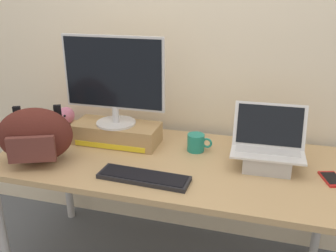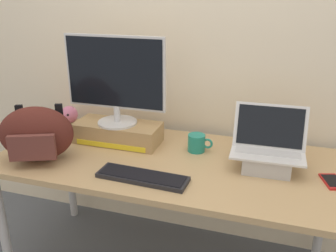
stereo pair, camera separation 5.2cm
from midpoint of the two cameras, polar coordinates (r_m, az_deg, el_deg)
name	(u,v)px [view 1 (the left image)]	position (r m, az deg, el deg)	size (l,w,h in m)	color
back_wall	(191,32)	(2.19, 2.90, 14.34)	(7.00, 0.10, 2.60)	beige
desk	(168,170)	(1.92, -0.78, -6.89)	(1.75, 0.78, 0.72)	tan
toner_box_yellow	(117,133)	(2.08, -8.66, -1.11)	(0.48, 0.21, 0.11)	#A88456
desktop_monitor	(114,79)	(1.99, -9.16, 7.12)	(0.56, 0.22, 0.48)	silver
open_laptop	(267,154)	(1.84, 14.29, -4.23)	(0.35, 0.23, 0.30)	#ADADB2
external_keyboard	(144,177)	(1.70, -4.64, -7.90)	(0.43, 0.14, 0.02)	black
messenger_backpack	(35,136)	(1.93, -20.57, -1.41)	(0.40, 0.31, 0.28)	#4C1E19
coffee_mug	(196,143)	(1.97, 3.64, -2.58)	(0.13, 0.09, 0.09)	#1E7F70
cell_phone	(332,179)	(1.84, 23.27, -7.54)	(0.11, 0.15, 0.01)	red
plush_toy	(66,115)	(2.44, -16.09, 1.58)	(0.11, 0.11, 0.11)	#CC7099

